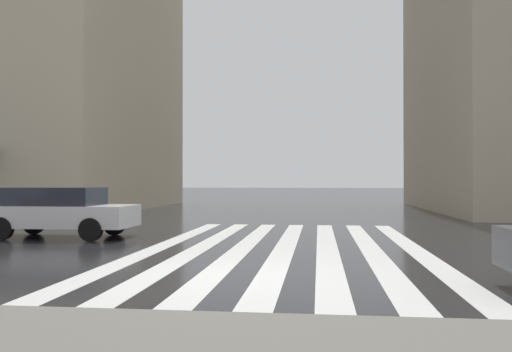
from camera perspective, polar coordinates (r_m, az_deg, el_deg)
name	(u,v)px	position (r m, az deg, el deg)	size (l,w,h in m)	color
ground_plane	(230,276)	(9.16, -2.80, -10.56)	(220.00, 220.00, 0.00)	black
zebra_crossing	(285,247)	(13.02, 3.10, -7.53)	(13.00, 6.50, 0.01)	silver
car_white	(59,211)	(16.14, -20.11, -3.46)	(1.85, 4.10, 1.41)	silver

